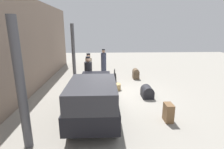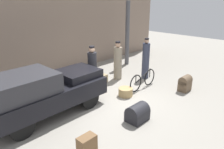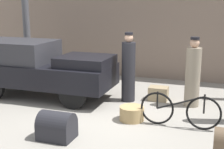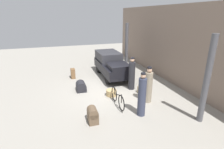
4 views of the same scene
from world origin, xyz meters
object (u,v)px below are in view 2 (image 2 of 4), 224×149
object	(u,v)px
truck	(42,91)
trunk_umber_medium	(87,148)
conductor_in_dark_uniform	(92,70)
suitcase_tan_flat	(185,83)
trunk_barrel_dark	(137,113)
bicycle	(143,80)
wicker_basket	(126,92)
porter_with_bicycle	(146,60)
suitcase_small_leather	(101,79)
porter_standing_middle	(118,62)

from	to	relation	value
truck	trunk_umber_medium	distance (m)	2.59
conductor_in_dark_uniform	suitcase_tan_flat	size ratio (longest dim) A/B	2.88
conductor_in_dark_uniform	trunk_barrel_dark	distance (m)	2.84
truck	trunk_barrel_dark	bearing A→B (deg)	-51.92
bicycle	wicker_basket	distance (m)	1.06
porter_with_bicycle	truck	bearing A→B (deg)	176.32
truck	trunk_umber_medium	bearing A→B (deg)	-97.76
porter_with_bicycle	suitcase_small_leather	bearing A→B (deg)	150.85
conductor_in_dark_uniform	trunk_umber_medium	world-z (taller)	conductor_in_dark_uniform
porter_standing_middle	truck	bearing A→B (deg)	-172.80
porter_with_bicycle	suitcase_tan_flat	xyz separation A→B (m)	(-0.11, -2.01, -0.54)
trunk_umber_medium	truck	bearing A→B (deg)	82.24
conductor_in_dark_uniform	trunk_barrel_dark	bearing A→B (deg)	-102.86
wicker_basket	suitcase_small_leather	distance (m)	1.66
truck	porter_standing_middle	bearing A→B (deg)	7.20
porter_with_bicycle	trunk_umber_medium	bearing A→B (deg)	-157.76
bicycle	suitcase_small_leather	bearing A→B (deg)	114.57
porter_standing_middle	suitcase_small_leather	world-z (taller)	porter_standing_middle
suitcase_small_leather	trunk_umber_medium	size ratio (longest dim) A/B	0.79
truck	suitcase_small_leather	distance (m)	3.32
truck	wicker_basket	xyz separation A→B (m)	(2.90, -0.93, -0.69)
suitcase_tan_flat	trunk_umber_medium	xyz separation A→B (m)	(-5.25, -0.18, -0.01)
wicker_basket	trunk_barrel_dark	distance (m)	1.76
truck	trunk_barrel_dark	xyz separation A→B (m)	(1.81, -2.32, -0.61)
wicker_basket	porter_with_bicycle	size ratio (longest dim) A/B	0.29
bicycle	suitcase_tan_flat	xyz separation A→B (m)	(0.96, -1.36, -0.04)
truck	suitcase_tan_flat	xyz separation A→B (m)	(4.91, -2.33, -0.52)
trunk_barrel_dark	porter_with_bicycle	bearing A→B (deg)	31.91
porter_standing_middle	conductor_in_dark_uniform	size ratio (longest dim) A/B	0.96
porter_with_bicycle	trunk_umber_medium	world-z (taller)	porter_with_bicycle
porter_standing_middle	conductor_in_dark_uniform	bearing A→B (deg)	-175.85
trunk_barrel_dark	bicycle	bearing A→B (deg)	32.28
bicycle	trunk_barrel_dark	world-z (taller)	bicycle
suitcase_tan_flat	suitcase_small_leather	xyz separation A→B (m)	(-1.73, 3.04, -0.14)
truck	bicycle	distance (m)	4.09
wicker_basket	suitcase_tan_flat	distance (m)	2.45
porter_standing_middle	suitcase_tan_flat	bearing A→B (deg)	-73.29
bicycle	porter_standing_middle	size ratio (longest dim) A/B	0.96
truck	porter_with_bicycle	distance (m)	5.03
porter_with_bicycle	suitcase_tan_flat	world-z (taller)	porter_with_bicycle
trunk_umber_medium	wicker_basket	bearing A→B (deg)	25.99
wicker_basket	porter_with_bicycle	bearing A→B (deg)	16.08
trunk_barrel_dark	porter_standing_middle	bearing A→B (deg)	51.67
conductor_in_dark_uniform	truck	bearing A→B (deg)	-170.79
bicycle	trunk_umber_medium	size ratio (longest dim) A/B	2.65
truck	suitcase_tan_flat	world-z (taller)	truck
trunk_barrel_dark	suitcase_small_leather	bearing A→B (deg)	65.67
porter_standing_middle	trunk_umber_medium	bearing A→B (deg)	-145.44
suitcase_tan_flat	trunk_umber_medium	bearing A→B (deg)	-178.04
wicker_basket	suitcase_tan_flat	size ratio (longest dim) A/B	0.86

